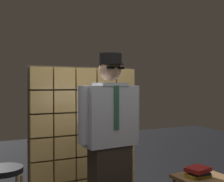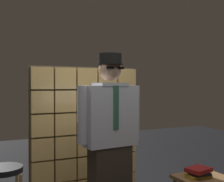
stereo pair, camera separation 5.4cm
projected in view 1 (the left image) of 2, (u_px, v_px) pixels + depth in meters
glass_block_wall at (85, 134)px, 3.78m from camera, size 1.45×0.10×1.73m
standing_person at (110, 138)px, 2.98m from camera, size 0.72×0.32×1.79m
book_stack at (198, 172)px, 3.05m from camera, size 0.28×0.24×0.10m
coffee_mug at (195, 173)px, 3.04m from camera, size 0.13×0.08×0.09m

